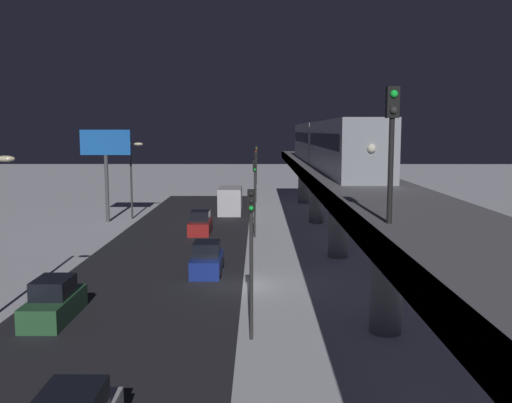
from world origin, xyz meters
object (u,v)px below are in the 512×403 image
object	(u,v)px
traffic_light_far	(256,168)
traffic_light_distant	(256,159)
rail_signal	(392,131)
sedan_red	(200,224)
sedan_blue	(207,260)
sedan_green	(54,303)
box_truck	(231,200)
commercial_billboard	(106,151)
traffic_light_near	(251,242)
traffic_light_mid	(255,187)
subway_train	(327,143)

from	to	relation	value
traffic_light_far	traffic_light_distant	size ratio (longest dim) A/B	1.00
rail_signal	sedan_red	bearing A→B (deg)	-74.43
sedan_blue	sedan_green	bearing A→B (deg)	-125.88
box_truck	traffic_light_distant	xyz separation A→B (m)	(-2.70, -32.17, 2.85)
sedan_blue	box_truck	distance (m)	26.62
sedan_blue	sedan_green	world-z (taller)	same
sedan_red	commercial_billboard	distance (m)	12.98
sedan_green	traffic_light_near	distance (m)	10.24
traffic_light_near	traffic_light_distant	xyz separation A→B (m)	(0.00, -70.24, 0.00)
box_truck	traffic_light_mid	world-z (taller)	traffic_light_mid
rail_signal	sedan_blue	distance (m)	21.01
traffic_light_far	traffic_light_distant	bearing A→B (deg)	-90.00
traffic_light_distant	sedan_blue	bearing A→B (deg)	87.18
subway_train	box_truck	distance (m)	18.27
traffic_light_distant	sedan_green	bearing A→B (deg)	82.17
rail_signal	traffic_light_distant	distance (m)	77.11
traffic_light_near	traffic_light_distant	world-z (taller)	same
sedan_red	sedan_green	size ratio (longest dim) A/B	0.91
sedan_red	box_truck	xyz separation A→B (m)	(-2.00, -12.83, 0.55)
sedan_red	sedan_green	bearing A→B (deg)	-101.49
traffic_light_near	sedan_red	bearing A→B (deg)	-79.45
traffic_light_mid	sedan_green	bearing A→B (deg)	65.91
sedan_blue	traffic_light_distant	distance (m)	58.95
sedan_red	sedan_green	distance (m)	23.09
subway_train	box_truck	size ratio (longest dim) A/B	4.98
box_truck	commercial_billboard	size ratio (longest dim) A/B	0.83
sedan_blue	traffic_light_near	size ratio (longest dim) A/B	0.66
sedan_blue	sedan_green	distance (m)	10.92
sedan_green	traffic_light_near	bearing A→B (deg)	164.33
traffic_light_mid	box_truck	bearing A→B (deg)	-79.56
sedan_green	traffic_light_far	world-z (taller)	traffic_light_far
rail_signal	traffic_light_mid	size ratio (longest dim) A/B	0.62
box_truck	traffic_light_far	bearing A→B (deg)	-107.13
traffic_light_distant	commercial_billboard	xyz separation A→B (m)	(14.34, 38.73, 2.63)
subway_train	traffic_light_far	world-z (taller)	subway_train
box_truck	traffic_light_near	xyz separation A→B (m)	(-2.70, 38.07, 2.85)
traffic_light_mid	commercial_billboard	bearing A→B (deg)	-29.43
traffic_light_mid	traffic_light_far	bearing A→B (deg)	-90.00
subway_train	box_truck	world-z (taller)	subway_train
sedan_green	box_truck	world-z (taller)	box_truck
subway_train	traffic_light_near	distance (m)	24.32
sedan_red	traffic_light_far	world-z (taller)	traffic_light_far
sedan_green	traffic_light_mid	distance (m)	23.04
traffic_light_far	traffic_light_distant	world-z (taller)	same
commercial_billboard	traffic_light_near	bearing A→B (deg)	114.47
sedan_red	box_truck	world-z (taller)	box_truck
subway_train	sedan_red	distance (m)	12.86
traffic_light_distant	traffic_light_mid	bearing A→B (deg)	90.00
traffic_light_near	traffic_light_mid	world-z (taller)	same
sedan_red	commercial_billboard	size ratio (longest dim) A/B	0.46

